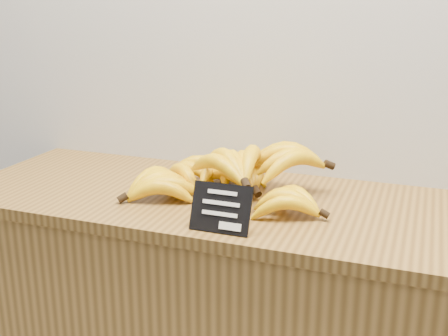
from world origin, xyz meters
TOP-DOWN VIEW (x-y plane):
  - counter_top at (0.16, 2.75)m, footprint 1.42×0.54m
  - chalkboard_sign at (0.21, 2.54)m, footprint 0.13×0.05m
  - banana_pile at (0.15, 2.78)m, footprint 0.54×0.40m

SIDE VIEW (x-z plane):
  - counter_top at x=0.16m, z-range 0.90..0.93m
  - chalkboard_sign at x=0.21m, z-range 0.93..1.03m
  - banana_pile at x=0.15m, z-range 0.92..1.05m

